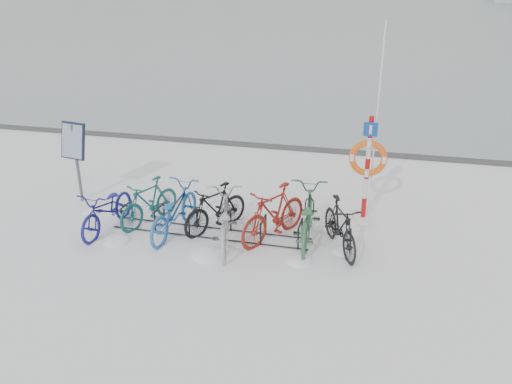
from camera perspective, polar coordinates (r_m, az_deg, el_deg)
ground at (r=10.02m, az=-5.22°, el=-4.75°), size 900.00×900.00×0.00m
ice_sheet at (r=163.49m, az=13.88°, el=20.13°), size 400.00×298.00×0.02m
quay_edge at (r=15.29m, az=1.99°, el=5.21°), size 400.00×0.25×0.10m
bike_rack at (r=9.94m, az=-5.26°, el=-3.82°), size 4.00×0.48×0.46m
info_board at (r=11.72m, az=-20.10°, el=5.01°), size 0.65×0.34×1.84m
lifebuoy_station at (r=10.39m, az=12.71°, el=3.79°), size 0.77×0.22×3.99m
bike_0 at (r=10.41m, az=-16.62°, el=-1.72°), size 0.70×1.81×0.94m
bike_1 at (r=10.48m, az=-12.12°, el=-0.98°), size 0.99×1.68×0.97m
bike_2 at (r=9.96m, az=-9.39°, el=-1.92°), size 0.81×1.96×1.01m
bike_3 at (r=10.00m, az=-4.64°, el=-1.69°), size 1.22×1.62×0.97m
bike_4 at (r=9.39m, az=-3.70°, el=-3.13°), size 1.18×2.08×1.03m
bike_5 at (r=9.59m, az=2.06°, el=-2.30°), size 1.32×1.86×1.10m
bike_6 at (r=9.56m, az=5.82°, el=-2.57°), size 0.89×2.10×1.07m
bike_7 at (r=9.34m, az=9.60°, el=-3.68°), size 1.12×1.70×1.00m
snow_drifts at (r=9.73m, az=-4.68°, el=-5.59°), size 5.92×2.23×0.23m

